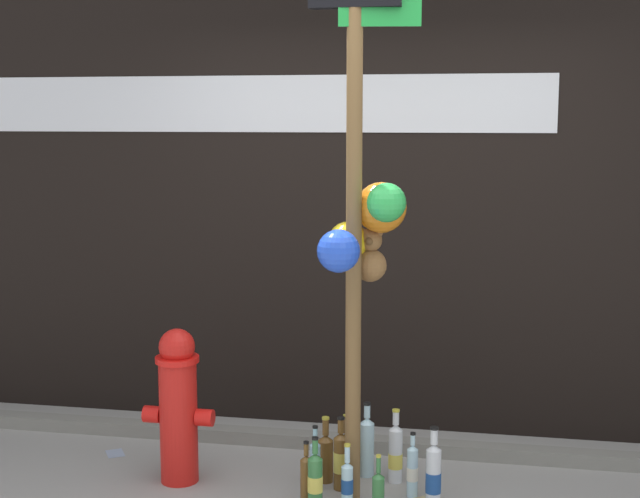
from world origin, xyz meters
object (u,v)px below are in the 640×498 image
(bottle_0, at_px, (315,465))
(bottle_8, at_px, (315,481))
(fire_hydrant, at_px, (178,405))
(bottle_6, at_px, (395,453))
(bottle_7, at_px, (347,452))
(bottle_3, at_px, (367,445))
(bottle_11, at_px, (326,456))
(bottle_5, at_px, (412,470))
(bottle_9, at_px, (433,475))
(bottle_1, at_px, (378,493))
(bottle_2, at_px, (341,460))
(memorial_post, at_px, (362,186))
(bottle_4, at_px, (347,483))
(bottle_10, at_px, (306,478))

(bottle_0, xyz_separation_m, bottle_8, (0.05, -0.23, 0.01))
(fire_hydrant, height_order, bottle_6, fire_hydrant)
(bottle_8, bearing_deg, bottle_0, 101.17)
(bottle_7, bearing_deg, bottle_3, 18.62)
(bottle_11, bearing_deg, bottle_5, -12.02)
(bottle_0, bearing_deg, bottle_9, -8.13)
(bottle_7, bearing_deg, bottle_8, -101.13)
(bottle_9, bearing_deg, bottle_7, 148.95)
(fire_hydrant, bearing_deg, bottle_3, 14.95)
(bottle_6, bearing_deg, bottle_9, -51.21)
(bottle_1, bearing_deg, bottle_2, 128.06)
(bottle_7, bearing_deg, bottle_6, -4.26)
(memorial_post, relative_size, bottle_7, 8.06)
(bottle_0, height_order, bottle_2, bottle_2)
(bottle_4, bearing_deg, bottle_6, 59.98)
(memorial_post, distance_m, bottle_5, 1.48)
(bottle_0, xyz_separation_m, bottle_7, (0.13, 0.20, -0.00))
(fire_hydrant, distance_m, bottle_5, 1.27)
(memorial_post, height_order, bottle_5, memorial_post)
(fire_hydrant, xyz_separation_m, bottle_5, (1.24, 0.04, -0.28))
(bottle_6, xyz_separation_m, bottle_10, (-0.41, -0.35, -0.03))
(bottle_7, relative_size, bottle_9, 0.84)
(bottle_2, bearing_deg, fire_hydrant, -176.30)
(bottle_10, bearing_deg, fire_hydrant, 168.62)
(fire_hydrant, distance_m, bottle_1, 1.16)
(bottle_3, distance_m, bottle_7, 0.12)
(memorial_post, relative_size, bottle_8, 7.51)
(bottle_2, relative_size, bottle_5, 1.15)
(bottle_1, height_order, bottle_10, bottle_10)
(bottle_2, xyz_separation_m, bottle_9, (0.49, -0.12, 0.00))
(bottle_11, bearing_deg, bottle_3, 31.09)
(bottle_8, bearing_deg, bottle_6, 49.81)
(bottle_4, distance_m, bottle_7, 0.38)
(fire_hydrant, bearing_deg, bottle_7, 14.50)
(fire_hydrant, bearing_deg, bottle_5, 1.68)
(bottle_0, bearing_deg, memorial_post, -13.84)
(fire_hydrant, relative_size, bottle_11, 2.33)
(fire_hydrant, relative_size, bottle_9, 2.02)
(fire_hydrant, height_order, bottle_10, fire_hydrant)
(bottle_6, bearing_deg, bottle_10, -139.72)
(bottle_3, height_order, bottle_7, bottle_3)
(bottle_10, bearing_deg, bottle_6, 40.28)
(bottle_5, height_order, bottle_8, bottle_8)
(bottle_0, distance_m, bottle_11, 0.12)
(bottle_1, relative_size, bottle_2, 0.81)
(bottle_2, bearing_deg, bottle_3, 62.08)
(bottle_1, bearing_deg, bottle_10, 165.39)
(bottle_2, bearing_deg, bottle_11, 139.94)
(bottle_1, xyz_separation_m, bottle_11, (-0.33, 0.38, 0.02))
(bottle_1, xyz_separation_m, bottle_3, (-0.13, 0.50, 0.05))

